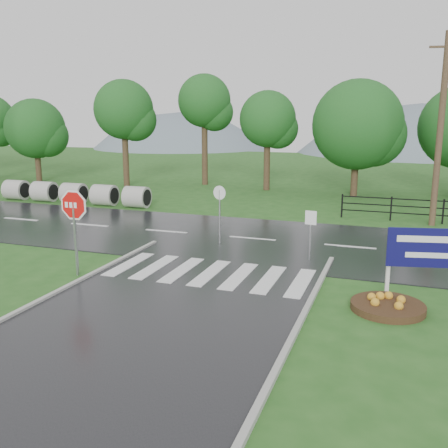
% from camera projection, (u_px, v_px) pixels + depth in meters
% --- Properties ---
extents(ground, '(120.00, 120.00, 0.00)m').
position_uv_depth(ground, '(134.00, 337.00, 11.73)').
color(ground, '#24561C').
rests_on(ground, ground).
extents(main_road, '(90.00, 8.00, 0.04)m').
position_uv_depth(main_road, '(252.00, 239.00, 20.95)').
color(main_road, black).
rests_on(main_road, ground).
extents(crosswalk, '(6.50, 2.80, 0.02)m').
position_uv_depth(crosswalk, '(210.00, 273.00, 16.33)').
color(crosswalk, silver).
rests_on(crosswalk, ground).
extents(fence_west, '(9.58, 0.08, 1.20)m').
position_uv_depth(fence_west, '(443.00, 209.00, 23.82)').
color(fence_west, black).
rests_on(fence_west, ground).
extents(hills, '(102.00, 48.00, 48.00)m').
position_uv_depth(hills, '(377.00, 258.00, 73.83)').
color(hills, slate).
rests_on(hills, ground).
extents(treeline, '(83.20, 5.20, 10.00)m').
position_uv_depth(treeline, '(325.00, 193.00, 33.53)').
color(treeline, '#184E1C').
rests_on(treeline, ground).
extents(culvert_pipes, '(9.70, 1.20, 1.20)m').
position_uv_depth(culvert_pipes, '(74.00, 193.00, 29.46)').
color(culvert_pipes, '#9E9B93').
rests_on(culvert_pipes, ground).
extents(stop_sign, '(1.33, 0.09, 2.99)m').
position_uv_depth(stop_sign, '(74.00, 213.00, 15.83)').
color(stop_sign, '#939399').
rests_on(stop_sign, ground).
extents(estate_billboard, '(2.36, 0.58, 2.11)m').
position_uv_depth(estate_billboard, '(432.00, 252.00, 13.66)').
color(estate_billboard, silver).
rests_on(estate_billboard, ground).
extents(flower_bed, '(1.95, 1.95, 0.39)m').
position_uv_depth(flower_bed, '(388.00, 305.00, 13.31)').
color(flower_bed, '#332111').
rests_on(flower_bed, ground).
extents(reg_sign_small, '(0.41, 0.06, 1.83)m').
position_uv_depth(reg_sign_small, '(311.00, 225.00, 17.59)').
color(reg_sign_small, '#939399').
rests_on(reg_sign_small, ground).
extents(reg_sign_round, '(0.55, 0.13, 2.39)m').
position_uv_depth(reg_sign_round, '(220.00, 208.00, 19.83)').
color(reg_sign_round, '#939399').
rests_on(reg_sign_round, ground).
extents(utility_pole_east, '(1.54, 0.39, 8.74)m').
position_uv_depth(utility_pole_east, '(440.00, 130.00, 22.72)').
color(utility_pole_east, '#473523').
rests_on(utility_pole_east, ground).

